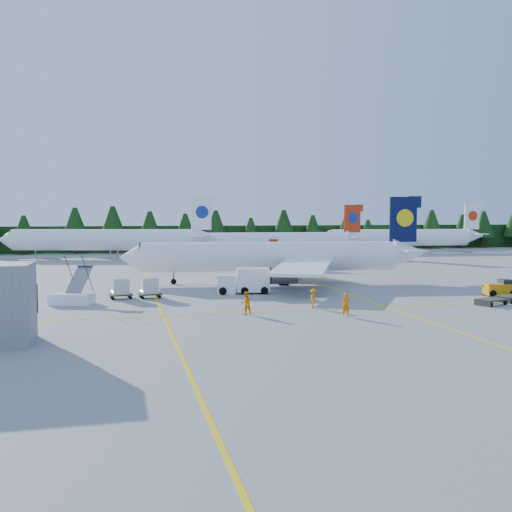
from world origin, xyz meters
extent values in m
plane|color=gray|center=(0.00, 0.00, 0.00)|extent=(320.00, 320.00, 0.00)
cube|color=yellow|center=(-14.00, 20.00, 0.01)|extent=(0.25, 120.00, 0.01)
cube|color=yellow|center=(6.00, 20.00, 0.01)|extent=(0.25, 120.00, 0.01)
cube|color=yellow|center=(0.00, -6.00, 0.01)|extent=(80.00, 0.25, 0.01)
cube|color=black|center=(0.00, 82.00, 3.00)|extent=(220.00, 4.00, 6.00)
cylinder|color=white|center=(0.51, 14.44, 3.28)|extent=(31.18, 7.76, 3.64)
cone|color=white|center=(-16.10, 16.69, 3.28)|extent=(3.02, 3.95, 3.64)
cube|color=#070E35|center=(17.21, 12.19, 7.83)|extent=(3.47, 0.78, 5.65)
cube|color=white|center=(4.26, 21.75, 2.73)|extent=(7.82, 14.42, 1.03)
cylinder|color=gray|center=(2.12, 19.56, 1.46)|extent=(3.33, 2.31, 1.91)
cube|color=white|center=(2.18, 6.40, 2.73)|extent=(10.85, 14.68, 1.03)
cylinder|color=gray|center=(0.71, 9.08, 1.46)|extent=(3.33, 2.31, 1.91)
cylinder|color=gray|center=(-11.15, 16.02, 0.77)|extent=(0.22, 0.22, 1.55)
cylinder|color=white|center=(11.93, 56.00, 3.24)|extent=(30.76, 5.66, 3.60)
cone|color=white|center=(-4.58, 57.12, 3.24)|extent=(2.76, 3.76, 3.60)
cube|color=#BC2B0C|center=(28.53, 54.88, 7.74)|extent=(3.43, 0.55, 5.58)
cube|color=white|center=(15.14, 63.45, 2.70)|extent=(8.53, 14.40, 1.02)
cylinder|color=gray|center=(13.18, 61.15, 1.44)|extent=(3.18, 2.09, 1.89)
cube|color=white|center=(14.10, 48.19, 2.70)|extent=(10.04, 14.53, 1.02)
cylinder|color=gray|center=(12.47, 50.74, 1.44)|extent=(3.18, 2.09, 1.89)
cylinder|color=gray|center=(0.33, 56.79, 0.76)|extent=(0.22, 0.22, 1.53)
cylinder|color=white|center=(-20.52, 60.59, 3.69)|extent=(34.79, 12.54, 4.10)
cone|color=white|center=(-38.80, 65.22, 3.69)|extent=(3.79, 4.68, 4.10)
cube|color=white|center=(-2.14, 55.93, 8.82)|extent=(3.86, 1.31, 6.36)
cylinder|color=gray|center=(-33.36, 63.84, 0.82)|extent=(0.25, 0.25, 1.64)
cylinder|color=white|center=(44.38, 64.97, 3.41)|extent=(32.43, 6.36, 3.79)
cone|color=white|center=(27.00, 66.36, 3.41)|extent=(2.95, 3.99, 3.79)
cube|color=white|center=(61.86, 63.57, 8.15)|extent=(3.62, 0.62, 5.88)
cylinder|color=gray|center=(32.18, 65.95, 0.76)|extent=(0.23, 0.23, 1.52)
cube|color=white|center=(-21.90, 2.39, 0.51)|extent=(4.34, 3.21, 1.02)
cube|color=gray|center=(-21.29, 4.14, 2.13)|extent=(2.62, 3.97, 2.75)
cube|color=gray|center=(-20.68, 5.88, 3.38)|extent=(1.94, 1.60, 0.11)
cube|color=white|center=(-6.47, 6.33, 1.00)|extent=(2.17, 2.17, 2.01)
cube|color=black|center=(-6.47, 6.33, 1.48)|extent=(1.87, 2.03, 0.86)
cube|color=white|center=(-3.63, 5.92, 1.43)|extent=(3.71, 2.58, 2.49)
cube|color=orange|center=(20.79, -1.96, 0.69)|extent=(3.21, 2.09, 1.17)
cube|color=black|center=(21.42, -2.07, 1.44)|extent=(1.29, 1.55, 0.53)
cube|color=#353A2A|center=(16.05, -7.18, 0.51)|extent=(3.12, 2.50, 0.16)
cube|color=#353A2A|center=(19.17, -5.84, 0.51)|extent=(3.12, 2.50, 0.16)
cube|color=#353A2A|center=(-17.41, 5.08, 0.40)|extent=(2.40, 1.95, 0.14)
cube|color=silver|center=(-17.41, 5.08, 1.26)|extent=(1.72, 1.68, 1.56)
cube|color=#353A2A|center=(-14.55, 4.89, 0.40)|extent=(2.40, 1.95, 0.14)
cube|color=silver|center=(-14.55, 4.89, 1.26)|extent=(1.72, 1.68, 1.56)
imported|color=#FF6805|center=(0.55, -9.79, 0.96)|extent=(0.77, 0.58, 1.91)
imported|color=orange|center=(-7.21, -6.81, 0.98)|extent=(1.08, 0.92, 1.95)
imported|color=orange|center=(-0.60, -5.09, 0.88)|extent=(0.78, 0.87, 1.76)
camera|label=1|loc=(-17.43, -53.10, 8.24)|focal=40.00mm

